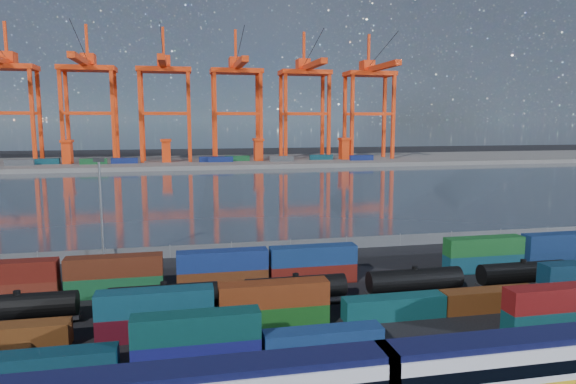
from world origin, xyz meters
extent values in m
plane|color=black|center=(0.00, 0.00, 0.00)|extent=(700.00, 700.00, 0.00)
plane|color=#2C3540|center=(0.00, 105.00, 0.01)|extent=(700.00, 700.00, 0.00)
cube|color=#514F4C|center=(0.00, 210.00, 1.00)|extent=(700.00, 70.00, 2.00)
cone|color=#1E2630|center=(-200.00, 1600.00, 260.00)|extent=(1100.00, 1100.00, 520.00)
cone|color=#1E2630|center=(200.00, 1600.00, 230.00)|extent=(1040.00, 1040.00, 460.00)
cone|color=#1E2630|center=(600.00, 1600.00, 190.00)|extent=(960.00, 960.00, 380.00)
cone|color=#1E2630|center=(950.00, 1600.00, 150.00)|extent=(840.00, 840.00, 300.00)
cube|color=#0E1033|center=(-16.36, -21.95, 5.44)|extent=(26.93, 2.91, 0.54)
cube|color=silver|center=(9.64, -21.95, 3.12)|extent=(26.93, 3.23, 4.09)
cube|color=#0E1033|center=(9.64, -21.95, 5.44)|extent=(26.93, 2.91, 0.54)
cube|color=gold|center=(9.64, -21.95, 2.26)|extent=(26.95, 3.33, 0.39)
cube|color=black|center=(9.64, -21.95, 3.55)|extent=(26.95, 3.33, 1.08)
cube|color=#0B2D3C|center=(-29.50, -10.37, 1.25)|extent=(11.56, 2.35, 2.51)
cube|color=navy|center=(-16.84, -10.37, 1.25)|extent=(11.56, 2.35, 2.51)
cube|color=#0A3837|center=(-16.84, -10.37, 3.76)|extent=(11.56, 2.35, 2.51)
cube|color=navy|center=(-4.91, -10.37, 1.25)|extent=(11.56, 2.35, 2.51)
cube|color=#0B383C|center=(20.59, -10.37, 1.25)|extent=(11.56, 2.35, 2.51)
cube|color=maroon|center=(20.59, -10.37, 3.76)|extent=(11.56, 2.35, 2.51)
cube|color=#5F3113|center=(-34.94, -3.31, 1.28)|extent=(11.80, 2.40, 2.56)
cube|color=#570D1A|center=(-20.77, -3.31, 1.28)|extent=(11.80, 2.40, 2.56)
cube|color=#0E3848|center=(-20.77, -3.31, 3.83)|extent=(11.80, 2.40, 2.56)
cube|color=#134815|center=(-8.44, -3.31, 1.28)|extent=(11.80, 2.40, 2.56)
cube|color=#67290F|center=(-8.44, -3.31, 3.83)|extent=(11.80, 2.40, 2.56)
cube|color=#0D4044|center=(5.34, -3.31, 1.28)|extent=(11.80, 2.40, 2.56)
cube|color=#5A2E12|center=(17.35, -3.31, 1.28)|extent=(11.80, 2.40, 2.56)
cube|color=#601F13|center=(-39.19, 10.98, 1.30)|extent=(11.97, 2.43, 2.59)
cube|color=#58140D|center=(-39.19, 10.98, 3.89)|extent=(11.97, 2.43, 2.59)
cube|color=#134926|center=(-26.49, 10.98, 1.30)|extent=(11.97, 2.43, 2.59)
cube|color=#4E1E0F|center=(-26.49, 10.98, 3.89)|extent=(11.97, 2.43, 2.59)
cube|color=#512610|center=(-12.81, 10.98, 1.30)|extent=(11.97, 2.43, 2.59)
cube|color=navy|center=(-12.81, 10.98, 3.89)|extent=(11.97, 2.43, 2.59)
cube|color=#5A130D|center=(-0.41, 10.98, 1.30)|extent=(11.97, 2.43, 2.59)
cube|color=navy|center=(-0.41, 10.98, 3.89)|extent=(11.97, 2.43, 2.59)
cube|color=#0E3A4B|center=(25.60, 10.98, 1.30)|extent=(11.97, 2.43, 2.59)
cube|color=#165621|center=(25.60, 10.98, 3.89)|extent=(11.97, 2.43, 2.59)
cube|color=#0F254D|center=(38.54, 10.98, 1.30)|extent=(11.97, 2.43, 2.59)
cube|color=navy|center=(38.54, 10.98, 3.89)|extent=(11.97, 2.43, 2.59)
cylinder|color=black|center=(-35.65, 3.03, 2.17)|extent=(12.26, 2.74, 2.74)
cylinder|color=black|center=(-35.65, 3.03, 3.68)|extent=(0.75, 0.75, 0.47)
cube|color=black|center=(-35.65, 3.03, 0.66)|extent=(12.73, 1.89, 0.38)
cube|color=black|center=(-31.40, 3.03, 0.28)|extent=(2.36, 1.70, 0.57)
cylinder|color=black|center=(-20.15, 3.03, 2.17)|extent=(12.26, 2.74, 2.74)
cylinder|color=black|center=(-20.15, 3.03, 3.68)|extent=(0.75, 0.75, 0.47)
cube|color=black|center=(-20.15, 3.03, 0.66)|extent=(12.73, 1.89, 0.38)
cube|color=black|center=(-24.39, 3.03, 0.28)|extent=(2.36, 1.70, 0.57)
cube|color=black|center=(-15.90, 3.03, 0.28)|extent=(2.36, 1.70, 0.57)
cylinder|color=black|center=(-4.65, 3.03, 2.17)|extent=(12.26, 2.74, 2.74)
cylinder|color=black|center=(-4.65, 3.03, 3.68)|extent=(0.75, 0.75, 0.47)
cube|color=black|center=(-4.65, 3.03, 0.66)|extent=(12.73, 1.89, 0.38)
cube|color=black|center=(-8.89, 3.03, 0.28)|extent=(2.36, 1.70, 0.57)
cube|color=black|center=(-0.40, 3.03, 0.28)|extent=(2.36, 1.70, 0.57)
cylinder|color=black|center=(10.85, 3.03, 2.17)|extent=(12.26, 2.74, 2.74)
cylinder|color=black|center=(10.85, 3.03, 3.68)|extent=(0.75, 0.75, 0.47)
cube|color=black|center=(10.85, 3.03, 0.66)|extent=(12.73, 1.89, 0.38)
cube|color=black|center=(6.61, 3.03, 0.28)|extent=(2.36, 1.70, 0.57)
cube|color=black|center=(15.10, 3.03, 0.28)|extent=(2.36, 1.70, 0.57)
cylinder|color=black|center=(26.35, 3.03, 2.17)|extent=(12.26, 2.74, 2.74)
cylinder|color=black|center=(26.35, 3.03, 3.68)|extent=(0.75, 0.75, 0.47)
cube|color=black|center=(26.35, 3.03, 0.66)|extent=(12.73, 1.89, 0.38)
cube|color=black|center=(22.11, 3.03, 0.28)|extent=(2.36, 1.70, 0.57)
cube|color=black|center=(30.60, 3.03, 0.28)|extent=(2.36, 1.70, 0.57)
cube|color=#595B5E|center=(0.00, 28.00, 1.00)|extent=(160.00, 0.06, 2.00)
cylinder|color=slate|center=(-40.00, 28.00, 1.10)|extent=(0.12, 0.12, 2.20)
cylinder|color=slate|center=(-30.00, 28.00, 1.10)|extent=(0.12, 0.12, 2.20)
cylinder|color=slate|center=(-20.00, 28.00, 1.10)|extent=(0.12, 0.12, 2.20)
cylinder|color=slate|center=(-10.00, 28.00, 1.10)|extent=(0.12, 0.12, 2.20)
cylinder|color=slate|center=(0.00, 28.00, 1.10)|extent=(0.12, 0.12, 2.20)
cylinder|color=slate|center=(10.00, 28.00, 1.10)|extent=(0.12, 0.12, 2.20)
cylinder|color=slate|center=(20.00, 28.00, 1.10)|extent=(0.12, 0.12, 2.20)
cylinder|color=slate|center=(30.00, 28.00, 1.10)|extent=(0.12, 0.12, 2.20)
cylinder|color=slate|center=(40.00, 28.00, 1.10)|extent=(0.12, 0.12, 2.20)
cylinder|color=slate|center=(50.00, 28.00, 1.10)|extent=(0.12, 0.12, 2.20)
cylinder|color=slate|center=(-30.00, 26.00, 8.00)|extent=(0.36, 0.36, 16.00)
cube|color=black|center=(-30.00, 26.00, 16.30)|extent=(1.60, 0.40, 0.60)
cube|color=#EF3A10|center=(-83.71, 198.84, 23.08)|extent=(1.64, 1.64, 46.17)
cube|color=#EF3A10|center=(-83.71, 211.16, 23.08)|extent=(1.64, 1.64, 46.17)
cube|color=#EF3A10|center=(-95.00, 198.84, 25.39)|extent=(22.57, 1.44, 1.44)
cube|color=#EF3A10|center=(-95.00, 211.16, 25.39)|extent=(22.57, 1.44, 1.44)
cube|color=#EF3A10|center=(-95.00, 205.00, 46.17)|extent=(25.65, 14.36, 2.26)
cube|color=#EF3A10|center=(-95.00, 209.10, 50.79)|extent=(6.16, 8.21, 5.13)
cube|color=#EF3A10|center=(-95.00, 207.05, 58.48)|extent=(1.23, 1.23, 16.42)
cube|color=#EF3A10|center=(-71.29, 198.84, 23.08)|extent=(1.64, 1.64, 46.17)
cube|color=#EF3A10|center=(-71.29, 211.16, 23.08)|extent=(1.64, 1.64, 46.17)
cube|color=#EF3A10|center=(-48.71, 198.84, 23.08)|extent=(1.64, 1.64, 46.17)
cube|color=#EF3A10|center=(-48.71, 211.16, 23.08)|extent=(1.64, 1.64, 46.17)
cube|color=#EF3A10|center=(-60.00, 198.84, 25.39)|extent=(22.57, 1.44, 1.44)
cube|color=#EF3A10|center=(-60.00, 211.16, 25.39)|extent=(22.57, 1.44, 1.44)
cube|color=#EF3A10|center=(-60.00, 205.00, 46.17)|extent=(25.65, 14.36, 2.26)
cube|color=#EF3A10|center=(-60.00, 192.69, 48.22)|extent=(3.08, 49.25, 2.56)
cube|color=#EF3A10|center=(-60.00, 209.10, 50.79)|extent=(6.16, 8.21, 5.13)
cube|color=#EF3A10|center=(-60.00, 207.05, 58.48)|extent=(1.23, 1.23, 16.42)
cylinder|color=black|center=(-60.00, 190.23, 55.40)|extent=(0.25, 42.23, 13.93)
cube|color=#EF3A10|center=(-36.29, 198.84, 23.08)|extent=(1.64, 1.64, 46.17)
cube|color=#EF3A10|center=(-36.29, 211.16, 23.08)|extent=(1.64, 1.64, 46.17)
cube|color=#EF3A10|center=(-13.71, 198.84, 23.08)|extent=(1.64, 1.64, 46.17)
cube|color=#EF3A10|center=(-13.71, 211.16, 23.08)|extent=(1.64, 1.64, 46.17)
cube|color=#EF3A10|center=(-25.00, 198.84, 25.39)|extent=(22.57, 1.44, 1.44)
cube|color=#EF3A10|center=(-25.00, 211.16, 25.39)|extent=(22.57, 1.44, 1.44)
cube|color=#EF3A10|center=(-25.00, 205.00, 46.17)|extent=(25.65, 14.36, 2.26)
cube|color=#EF3A10|center=(-25.00, 192.69, 48.22)|extent=(3.08, 49.25, 2.56)
cube|color=#EF3A10|center=(-25.00, 209.10, 50.79)|extent=(6.16, 8.21, 5.13)
cube|color=#EF3A10|center=(-25.00, 207.05, 58.48)|extent=(1.23, 1.23, 16.42)
cylinder|color=black|center=(-25.00, 190.23, 55.40)|extent=(0.25, 42.23, 13.93)
cube|color=#EF3A10|center=(-1.29, 198.84, 23.08)|extent=(1.64, 1.64, 46.17)
cube|color=#EF3A10|center=(-1.29, 211.16, 23.08)|extent=(1.64, 1.64, 46.17)
cube|color=#EF3A10|center=(21.29, 198.84, 23.08)|extent=(1.64, 1.64, 46.17)
cube|color=#EF3A10|center=(21.29, 211.16, 23.08)|extent=(1.64, 1.64, 46.17)
cube|color=#EF3A10|center=(10.00, 198.84, 25.39)|extent=(22.57, 1.44, 1.44)
cube|color=#EF3A10|center=(10.00, 211.16, 25.39)|extent=(22.57, 1.44, 1.44)
cube|color=#EF3A10|center=(10.00, 205.00, 46.17)|extent=(25.65, 14.36, 2.26)
cube|color=#EF3A10|center=(10.00, 192.69, 48.22)|extent=(3.08, 49.25, 2.56)
cube|color=#EF3A10|center=(10.00, 209.10, 50.79)|extent=(6.16, 8.21, 5.13)
cube|color=#EF3A10|center=(10.00, 207.05, 58.48)|extent=(1.23, 1.23, 16.42)
cylinder|color=black|center=(10.00, 190.23, 55.40)|extent=(0.25, 42.23, 13.93)
cube|color=#EF3A10|center=(33.71, 198.84, 23.08)|extent=(1.64, 1.64, 46.17)
cube|color=#EF3A10|center=(33.71, 211.16, 23.08)|extent=(1.64, 1.64, 46.17)
cube|color=#EF3A10|center=(56.29, 198.84, 23.08)|extent=(1.64, 1.64, 46.17)
cube|color=#EF3A10|center=(56.29, 211.16, 23.08)|extent=(1.64, 1.64, 46.17)
cube|color=#EF3A10|center=(45.00, 198.84, 25.39)|extent=(22.57, 1.44, 1.44)
cube|color=#EF3A10|center=(45.00, 211.16, 25.39)|extent=(22.57, 1.44, 1.44)
cube|color=#EF3A10|center=(45.00, 205.00, 46.17)|extent=(25.65, 14.36, 2.26)
cube|color=#EF3A10|center=(45.00, 192.69, 48.22)|extent=(3.08, 49.25, 2.56)
cube|color=#EF3A10|center=(45.00, 209.10, 50.79)|extent=(6.16, 8.21, 5.13)
cube|color=#EF3A10|center=(45.00, 207.05, 58.48)|extent=(1.23, 1.23, 16.42)
cylinder|color=black|center=(45.00, 190.23, 55.40)|extent=(0.25, 42.23, 13.93)
cube|color=#EF3A10|center=(68.71, 198.84, 23.08)|extent=(1.64, 1.64, 46.17)
cube|color=#EF3A10|center=(68.71, 211.16, 23.08)|extent=(1.64, 1.64, 46.17)
cube|color=#EF3A10|center=(91.29, 198.84, 23.08)|extent=(1.64, 1.64, 46.17)
cube|color=#EF3A10|center=(91.29, 211.16, 23.08)|extent=(1.64, 1.64, 46.17)
cube|color=#EF3A10|center=(80.00, 198.84, 25.39)|extent=(22.57, 1.44, 1.44)
cube|color=#EF3A10|center=(80.00, 211.16, 25.39)|extent=(22.57, 1.44, 1.44)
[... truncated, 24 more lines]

